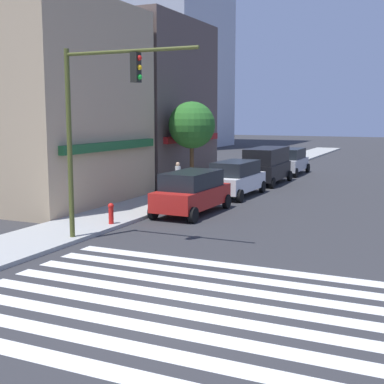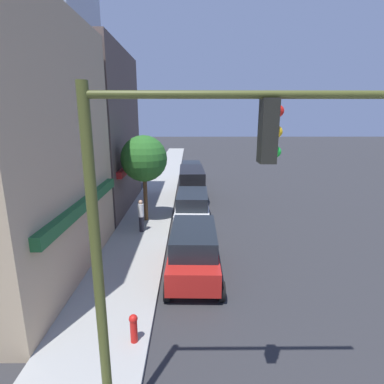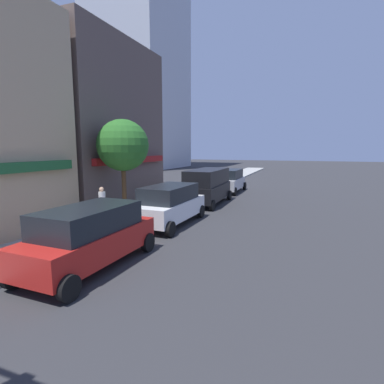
{
  "view_description": "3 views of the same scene",
  "coord_description": "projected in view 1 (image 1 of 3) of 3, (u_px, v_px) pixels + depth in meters",
  "views": [
    {
      "loc": [
        -11.03,
        -5.3,
        4.52
      ],
      "look_at": [
        10.82,
        4.7,
        1.0
      ],
      "focal_mm": 50.0,
      "sensor_mm": 36.0,
      "label": 1
    },
    {
      "loc": [
        -0.34,
        4.85,
        6.2
      ],
      "look_at": [
        19.68,
        4.7,
        1.2
      ],
      "focal_mm": 28.0,
      "sensor_mm": 36.0,
      "label": 2
    },
    {
      "loc": [
        3.54,
        -1.56,
        3.73
      ],
      "look_at": [
        19.68,
        4.7,
        1.2
      ],
      "focal_mm": 28.0,
      "sensor_mm": 36.0,
      "label": 3
    }
  ],
  "objects": [
    {
      "name": "pedestrian_white_shirt",
      "position": [
        178.0,
        177.0,
        29.22
      ],
      "size": [
        0.32,
        0.32,
        1.77
      ],
      "rotation": [
        0.0,
        0.0,
        5.99
      ],
      "color": "#23232D",
      "rests_on": "sidewalk_left"
    },
    {
      "name": "suv_white",
      "position": [
        236.0,
        178.0,
        29.5
      ],
      "size": [
        4.75,
        2.12,
        1.94
      ],
      "rotation": [
        0.0,
        0.0,
        -0.03
      ],
      "color": "white",
      "rests_on": "ground_plane"
    },
    {
      "name": "suv_red",
      "position": [
        192.0,
        191.0,
        24.28
      ],
      "size": [
        4.74,
        2.12,
        1.94
      ],
      "rotation": [
        0.0,
        0.0,
        -0.02
      ],
      "color": "#B21E19",
      "rests_on": "ground_plane"
    },
    {
      "name": "street_tree",
      "position": [
        192.0,
        125.0,
        30.51
      ],
      "size": [
        2.68,
        2.68,
        5.08
      ],
      "color": "brown",
      "rests_on": "sidewalk_left"
    },
    {
      "name": "van_black",
      "position": [
        267.0,
        164.0,
        34.79
      ],
      "size": [
        5.04,
        2.22,
        2.34
      ],
      "rotation": [
        0.0,
        0.0,
        0.02
      ],
      "color": "black",
      "rests_on": "ground_plane"
    },
    {
      "name": "fire_hydrant",
      "position": [
        111.0,
        212.0,
        21.37
      ],
      "size": [
        0.24,
        0.24,
        0.84
      ],
      "color": "red",
      "rests_on": "sidewalk_left"
    },
    {
      "name": "traffic_signal",
      "position": [
        95.0,
        112.0,
        18.07
      ],
      "size": [
        0.32,
        5.04,
        6.72
      ],
      "color": "#474C1E",
      "rests_on": "ground_plane"
    },
    {
      "name": "crosswalk_stripes",
      "position": [
        182.0,
        305.0,
        12.76
      ],
      "size": [
        7.69,
        10.8,
        0.01
      ],
      "color": "silver",
      "rests_on": "ground_plane"
    },
    {
      "name": "suv_silver",
      "position": [
        290.0,
        161.0,
        40.22
      ],
      "size": [
        4.74,
        2.12,
        1.94
      ],
      "rotation": [
        0.0,
        0.0,
        0.02
      ],
      "color": "#B7B7BC",
      "rests_on": "ground_plane"
    },
    {
      "name": "storefront_row",
      "position": [
        118.0,
        104.0,
        30.66
      ],
      "size": [
        18.38,
        5.3,
        10.46
      ],
      "color": "tan",
      "rests_on": "ground_plane"
    },
    {
      "name": "ground_plane",
      "position": [
        182.0,
        305.0,
        12.76
      ],
      "size": [
        200.0,
        200.0,
        0.0
      ],
      "primitive_type": "plane",
      "color": "#2D2D30"
    }
  ]
}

